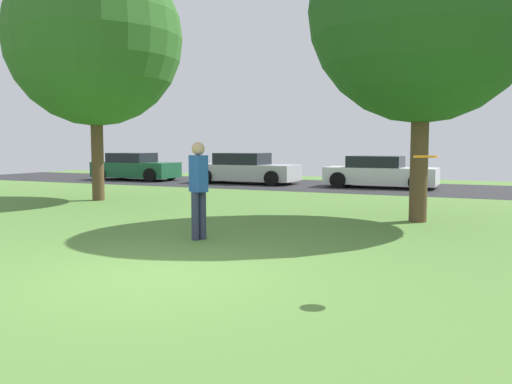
% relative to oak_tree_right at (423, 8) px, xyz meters
% --- Properties ---
extents(ground_plane, '(44.00, 44.00, 0.00)m').
position_rel_oak_tree_right_xyz_m(ground_plane, '(-2.44, -6.75, -4.77)').
color(ground_plane, '#547F38').
extents(road_strip, '(44.00, 6.40, 0.01)m').
position_rel_oak_tree_right_xyz_m(road_strip, '(-2.44, 9.25, -4.77)').
color(road_strip, '#28282B').
rests_on(road_strip, ground_plane).
extents(oak_tree_right, '(5.10, 5.10, 7.33)m').
position_rel_oak_tree_right_xyz_m(oak_tree_right, '(0.00, 0.00, 0.00)').
color(oak_tree_right, brown).
rests_on(oak_tree_right, ground_plane).
extents(oak_tree_left, '(5.38, 5.38, 7.70)m').
position_rel_oak_tree_right_xyz_m(oak_tree_left, '(-9.84, 0.66, 0.23)').
color(oak_tree_left, brown).
rests_on(oak_tree_left, ground_plane).
extents(person_thrower, '(0.38, 0.34, 1.81)m').
position_rel_oak_tree_right_xyz_m(person_thrower, '(-3.36, -4.10, -3.76)').
color(person_thrower, '#2D334C').
rests_on(person_thrower, ground_plane).
extents(frisbee_disc, '(0.37, 0.37, 0.03)m').
position_rel_oak_tree_right_xyz_m(frisbee_disc, '(0.92, -6.18, -3.14)').
color(frisbee_disc, orange).
extents(parked_car_green, '(4.22, 1.94, 1.33)m').
position_rel_oak_tree_right_xyz_m(parked_car_green, '(-14.66, 8.86, -4.15)').
color(parked_car_green, '#195633').
rests_on(parked_car_green, ground_plane).
extents(parked_car_silver, '(4.55, 2.05, 1.36)m').
position_rel_oak_tree_right_xyz_m(parked_car_silver, '(-8.73, 9.08, -4.14)').
color(parked_car_silver, '#B7B7BC').
rests_on(parked_car_silver, ground_plane).
extents(parked_car_white, '(4.40, 1.92, 1.28)m').
position_rel_oak_tree_right_xyz_m(parked_car_white, '(-2.79, 9.22, -4.17)').
color(parked_car_white, white).
rests_on(parked_car_white, ground_plane).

